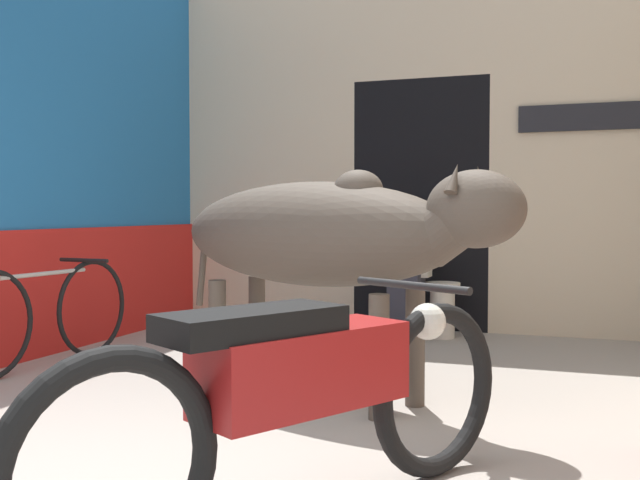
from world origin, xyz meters
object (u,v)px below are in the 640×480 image
Objects in this scene: motorcycle_near at (302,390)px; cow at (325,235)px; plastic_stool at (442,308)px; bicycle at (45,314)px; shopkeeper_seated at (407,261)px.

cow is at bearing 106.81° from motorcycle_near.
motorcycle_near is (0.51, -1.70, -0.48)m from cow.
cow is 2.41m from plastic_stool.
bicycle is 1.38× the size of shopkeeper_seated.
plastic_stool is (0.28, 0.12, -0.41)m from shopkeeper_seated.
shopkeeper_seated is (2.10, 2.04, 0.29)m from bicycle.
bicycle is (-2.63, 1.82, -0.10)m from motorcycle_near.
cow is 1.40× the size of bicycle.
cow reaches higher than motorcycle_near.
shopkeeper_seated is at bearing 90.53° from cow.
cow is 1.93× the size of shopkeeper_seated.
bicycle is at bearing -137.79° from plastic_stool.
plastic_stool is at bearing 93.58° from motorcycle_near.
shopkeeper_seated is 2.57× the size of plastic_stool.
bicycle is at bearing -135.82° from shopkeeper_seated.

